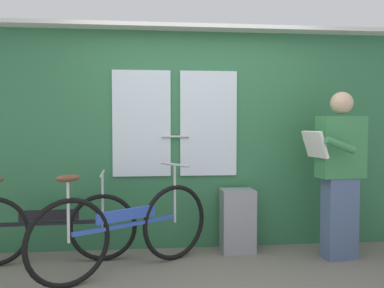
% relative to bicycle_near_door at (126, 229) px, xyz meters
% --- Properties ---
extents(train_door_wall, '(5.07, 0.28, 2.32)m').
position_rel_bicycle_near_door_xyz_m(train_door_wall, '(0.67, 0.69, 0.82)').
color(train_door_wall, '#2D6B42').
rests_on(train_door_wall, ground_plane).
extents(bicycle_near_door, '(1.52, 1.03, 0.94)m').
position_rel_bicycle_near_door_xyz_m(bicycle_near_door, '(0.00, 0.00, 0.00)').
color(bicycle_near_door, black).
rests_on(bicycle_near_door, ground_plane).
extents(bicycle_leaning_behind, '(1.64, 0.44, 0.86)m').
position_rel_bicycle_near_door_xyz_m(bicycle_leaning_behind, '(-0.74, 0.30, -0.04)').
color(bicycle_leaning_behind, black).
rests_on(bicycle_leaning_behind, ground_plane).
extents(passenger_reading_newspaper, '(0.59, 0.51, 1.63)m').
position_rel_bicycle_near_door_xyz_m(passenger_reading_newspaper, '(2.05, 0.17, 0.47)').
color(passenger_reading_newspaper, slate).
rests_on(passenger_reading_newspaper, ground_plane).
extents(trash_bin_by_wall, '(0.34, 0.28, 0.65)m').
position_rel_bicycle_near_door_xyz_m(trash_bin_by_wall, '(1.11, 0.48, -0.06)').
color(trash_bin_by_wall, gray).
rests_on(trash_bin_by_wall, ground_plane).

